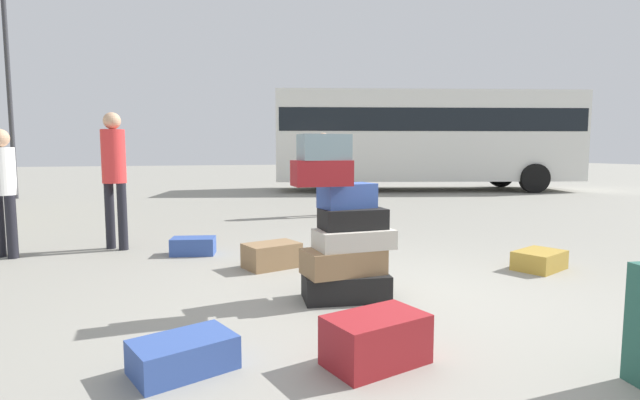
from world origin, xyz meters
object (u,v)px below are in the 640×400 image
at_px(suitcase_maroon_foreground_near, 376,340).
at_px(person_tourist_with_camera, 114,168).
at_px(lamp_post, 6,49).
at_px(suitcase_tower, 344,237).
at_px(suitcase_tan_white_trunk, 539,260).
at_px(suitcase_navy_foreground_far, 183,355).
at_px(suitcase_brown_upright_blue, 272,255).
at_px(parked_bus, 425,134).
at_px(person_passerby_in_red, 2,182).
at_px(suitcase_navy_left_side, 193,246).
at_px(person_bearded_onlooker, 323,167).

relative_size(suitcase_maroon_foreground_near, person_tourist_with_camera, 0.34).
height_order(suitcase_maroon_foreground_near, lamp_post, lamp_post).
bearing_deg(suitcase_tower, suitcase_tan_white_trunk, 8.88).
relative_size(suitcase_navy_foreground_far, suitcase_maroon_foreground_near, 0.95).
bearing_deg(suitcase_tan_white_trunk, suitcase_brown_upright_blue, 137.58).
relative_size(suitcase_navy_foreground_far, parked_bus, 0.06).
bearing_deg(lamp_post, suitcase_navy_foreground_far, -70.76).
bearing_deg(person_passerby_in_red, suitcase_tan_white_trunk, 16.40).
distance_m(person_tourist_with_camera, person_passerby_in_red, 1.25).
height_order(suitcase_tan_white_trunk, lamp_post, lamp_post).
xyz_separation_m(suitcase_tower, person_tourist_with_camera, (-2.15, 2.91, 0.52)).
distance_m(suitcase_maroon_foreground_near, person_passerby_in_red, 5.16).
bearing_deg(person_tourist_with_camera, suitcase_maroon_foreground_near, -25.60).
bearing_deg(suitcase_navy_foreground_far, suitcase_tan_white_trunk, -0.63).
bearing_deg(suitcase_brown_upright_blue, lamp_post, 100.48).
bearing_deg(suitcase_tower, person_tourist_with_camera, 126.54).
distance_m(suitcase_tan_white_trunk, suitcase_navy_left_side, 4.08).
height_order(suitcase_navy_left_side, parked_bus, parked_bus).
bearing_deg(person_tourist_with_camera, suitcase_brown_upright_blue, -1.97).
bearing_deg(suitcase_navy_left_side, person_passerby_in_red, 179.45).
xyz_separation_m(suitcase_brown_upright_blue, suitcase_tan_white_trunk, (2.80, -0.94, -0.03)).
bearing_deg(parked_bus, suitcase_navy_left_side, -119.12).
height_order(person_passerby_in_red, parked_bus, parked_bus).
bearing_deg(person_bearded_onlooker, person_passerby_in_red, -62.37).
height_order(suitcase_navy_foreground_far, suitcase_tan_white_trunk, suitcase_tan_white_trunk).
height_order(suitcase_brown_upright_blue, suitcase_tan_white_trunk, suitcase_brown_upright_blue).
bearing_deg(person_bearded_onlooker, suitcase_navy_left_side, -41.20).
distance_m(suitcase_navy_foreground_far, person_bearded_onlooker, 6.91).
distance_m(suitcase_tan_white_trunk, person_bearded_onlooker, 5.02).
xyz_separation_m(suitcase_navy_left_side, parked_bus, (7.70, 8.06, 1.73)).
xyz_separation_m(suitcase_navy_foreground_far, suitcase_brown_upright_blue, (0.99, 2.35, 0.04)).
xyz_separation_m(suitcase_navy_foreground_far, parked_bus, (7.87, 11.36, 1.73)).
bearing_deg(suitcase_navy_left_side, suitcase_navy_foreground_far, -81.20).
bearing_deg(parked_bus, suitcase_navy_foreground_far, -110.17).
bearing_deg(person_passerby_in_red, suitcase_navy_foreground_far, -23.35).
bearing_deg(person_tourist_with_camera, suitcase_tan_white_trunk, 10.89).
relative_size(suitcase_tan_white_trunk, person_bearded_onlooker, 0.34).
bearing_deg(lamp_post, suitcase_tan_white_trunk, -52.96).
relative_size(suitcase_tower, suitcase_brown_upright_blue, 2.45).
height_order(suitcase_navy_foreground_far, suitcase_navy_left_side, suitcase_navy_left_side).
bearing_deg(person_bearded_onlooker, person_tourist_with_camera, -56.63).
bearing_deg(suitcase_brown_upright_blue, parked_bus, 34.86).
bearing_deg(suitcase_maroon_foreground_near, suitcase_navy_left_side, 89.43).
height_order(suitcase_brown_upright_blue, person_bearded_onlooker, person_bearded_onlooker).
xyz_separation_m(suitcase_navy_left_side, lamp_post, (-4.36, 8.68, 3.86)).
bearing_deg(person_bearded_onlooker, suitcase_tower, -14.86).
distance_m(suitcase_tower, person_bearded_onlooker, 5.43).
height_order(suitcase_maroon_foreground_near, person_tourist_with_camera, person_tourist_with_camera).
bearing_deg(suitcase_navy_left_side, person_bearded_onlooker, 60.19).
xyz_separation_m(suitcase_tower, suitcase_tan_white_trunk, (2.42, 0.38, -0.45)).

